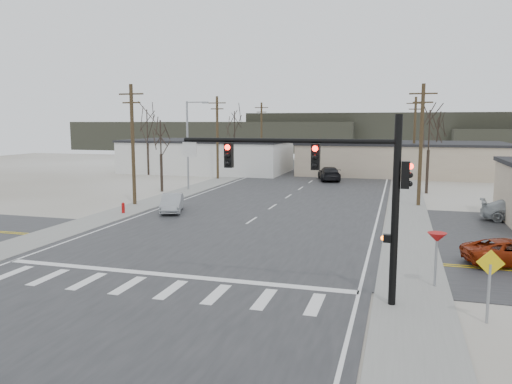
# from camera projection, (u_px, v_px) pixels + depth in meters

# --- Properties ---
(ground) EXTENTS (140.00, 140.00, 0.00)m
(ground) POSITION_uv_depth(u_px,v_px,m) (210.00, 248.00, 27.53)
(ground) COLOR silver
(ground) RESTS_ON ground
(main_road) EXTENTS (18.00, 110.00, 0.05)m
(main_road) POSITION_uv_depth(u_px,v_px,m) (275.00, 205.00, 41.80)
(main_road) COLOR #252527
(main_road) RESTS_ON ground
(cross_road) EXTENTS (90.00, 10.00, 0.04)m
(cross_road) POSITION_uv_depth(u_px,v_px,m) (210.00, 248.00, 27.53)
(cross_road) COLOR #252527
(cross_road) RESTS_ON ground
(sidewalk_left) EXTENTS (3.00, 90.00, 0.06)m
(sidewalk_left) POSITION_uv_depth(u_px,v_px,m) (184.00, 192.00, 49.47)
(sidewalk_left) COLOR gray
(sidewalk_left) RESTS_ON ground
(sidewalk_right) EXTENTS (3.00, 90.00, 0.06)m
(sidewalk_right) POSITION_uv_depth(u_px,v_px,m) (407.00, 201.00, 43.64)
(sidewalk_right) COLOR gray
(sidewalk_right) RESTS_ON ground
(traffic_signal_mast) EXTENTS (8.95, 0.43, 7.20)m
(traffic_signal_mast) POSITION_uv_depth(u_px,v_px,m) (344.00, 182.00, 18.81)
(traffic_signal_mast) COLOR black
(traffic_signal_mast) RESTS_ON ground
(fire_hydrant) EXTENTS (0.24, 0.24, 0.87)m
(fire_hydrant) POSITION_uv_depth(u_px,v_px,m) (123.00, 208.00, 37.89)
(fire_hydrant) COLOR #A50C0C
(fire_hydrant) RESTS_ON ground
(yield_sign) EXTENTS (0.80, 0.80, 2.35)m
(yield_sign) POSITION_uv_depth(u_px,v_px,m) (437.00, 239.00, 20.75)
(yield_sign) COLOR gray
(yield_sign) RESTS_ON ground
(diamond_sign) EXTENTS (0.92, 0.10, 2.61)m
(diamond_sign) POSITION_uv_depth(u_px,v_px,m) (490.00, 278.00, 17.07)
(diamond_sign) COLOR gray
(diamond_sign) RESTS_ON ground
(building_left_far) EXTENTS (22.30, 12.30, 4.50)m
(building_left_far) POSITION_uv_depth(u_px,v_px,m) (208.00, 156.00, 69.67)
(building_left_far) COLOR silver
(building_left_far) RESTS_ON ground
(building_right_far) EXTENTS (26.30, 14.30, 4.30)m
(building_right_far) POSITION_uv_depth(u_px,v_px,m) (401.00, 158.00, 66.34)
(building_right_far) COLOR #B7A78C
(building_right_far) RESTS_ON ground
(upole_left_b) EXTENTS (2.20, 0.30, 10.00)m
(upole_left_b) POSITION_uv_depth(u_px,v_px,m) (133.00, 143.00, 41.39)
(upole_left_b) COLOR #463320
(upole_left_b) RESTS_ON ground
(upole_left_c) EXTENTS (2.20, 0.30, 10.00)m
(upole_left_c) POSITION_uv_depth(u_px,v_px,m) (217.00, 136.00, 60.41)
(upole_left_c) COLOR #463320
(upole_left_c) RESTS_ON ground
(upole_left_d) EXTENTS (2.20, 0.30, 10.00)m
(upole_left_d) POSITION_uv_depth(u_px,v_px,m) (261.00, 133.00, 79.44)
(upole_left_d) COLOR #463320
(upole_left_d) RESTS_ON ground
(upole_right_a) EXTENTS (2.20, 0.30, 10.00)m
(upole_right_a) POSITION_uv_depth(u_px,v_px,m) (421.00, 143.00, 40.77)
(upole_right_a) COLOR #463320
(upole_right_a) RESTS_ON ground
(upole_right_b) EXTENTS (2.20, 0.30, 10.00)m
(upole_right_b) POSITION_uv_depth(u_px,v_px,m) (414.00, 136.00, 61.69)
(upole_right_b) COLOR #463320
(upole_right_b) RESTS_ON ground
(streetlight_main) EXTENTS (2.40, 0.25, 9.00)m
(streetlight_main) POSITION_uv_depth(u_px,v_px,m) (189.00, 140.00, 50.73)
(streetlight_main) COLOR gray
(streetlight_main) RESTS_ON ground
(tree_left_near) EXTENTS (3.30, 3.30, 7.35)m
(tree_left_near) POSITION_uv_depth(u_px,v_px,m) (161.00, 139.00, 49.41)
(tree_left_near) COLOR #32261E
(tree_left_near) RESTS_ON ground
(tree_right_mid) EXTENTS (3.74, 3.74, 8.33)m
(tree_right_mid) POSITION_uv_depth(u_px,v_px,m) (429.00, 132.00, 48.00)
(tree_right_mid) COLOR #32261E
(tree_right_mid) RESTS_ON ground
(tree_left_far) EXTENTS (3.96, 3.96, 8.82)m
(tree_left_far) POSITION_uv_depth(u_px,v_px,m) (235.00, 126.00, 74.27)
(tree_left_far) COLOR #32261E
(tree_left_far) RESTS_ON ground
(tree_right_far) EXTENTS (3.52, 3.52, 7.84)m
(tree_right_far) POSITION_uv_depth(u_px,v_px,m) (438.00, 131.00, 72.10)
(tree_right_far) COLOR #32261E
(tree_right_far) RESTS_ON ground
(tree_left_mid) EXTENTS (3.96, 3.96, 8.82)m
(tree_left_mid) POSITION_uv_depth(u_px,v_px,m) (147.00, 127.00, 65.06)
(tree_left_mid) COLOR #32261E
(tree_left_mid) RESTS_ON ground
(hill_left) EXTENTS (70.00, 18.00, 7.00)m
(hill_left) POSITION_uv_depth(u_px,v_px,m) (214.00, 136.00, 124.20)
(hill_left) COLOR #333026
(hill_left) RESTS_ON ground
(hill_center) EXTENTS (80.00, 18.00, 9.00)m
(hill_center) POSITION_uv_depth(u_px,v_px,m) (424.00, 133.00, 114.10)
(hill_center) COLOR #333026
(hill_center) RESTS_ON ground
(sedan_crossing) EXTENTS (2.80, 4.45, 1.39)m
(sedan_crossing) POSITION_uv_depth(u_px,v_px,m) (172.00, 203.00, 38.42)
(sedan_crossing) COLOR #92969B
(sedan_crossing) RESTS_ON main_road
(car_far_a) EXTENTS (3.62, 6.02, 1.63)m
(car_far_a) POSITION_uv_depth(u_px,v_px,m) (329.00, 174.00, 59.16)
(car_far_a) COLOR black
(car_far_a) RESTS_ON main_road
(car_far_b) EXTENTS (2.73, 4.43, 1.41)m
(car_far_b) POSITION_uv_depth(u_px,v_px,m) (337.00, 161.00, 79.51)
(car_far_b) COLOR black
(car_far_b) RESTS_ON main_road
(car_parked_red) EXTENTS (4.92, 3.25, 1.26)m
(car_parked_red) POSITION_uv_depth(u_px,v_px,m) (512.00, 253.00, 24.08)
(car_parked_red) COLOR maroon
(car_parked_red) RESTS_ON parking_lot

